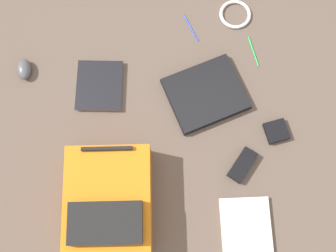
% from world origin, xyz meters
% --- Properties ---
extents(ground_plane, '(3.56, 3.56, 0.00)m').
position_xyz_m(ground_plane, '(0.00, 0.00, 0.00)').
color(ground_plane, brown).
extents(backpack, '(0.39, 0.45, 0.17)m').
position_xyz_m(backpack, '(-0.23, -0.26, 0.08)').
color(backpack, orange).
rests_on(backpack, ground_plane).
extents(laptop, '(0.35, 0.32, 0.03)m').
position_xyz_m(laptop, '(0.23, 0.10, 0.02)').
color(laptop, black).
rests_on(laptop, ground_plane).
extents(book_manual, '(0.24, 0.26, 0.02)m').
position_xyz_m(book_manual, '(-0.20, 0.23, 0.01)').
color(book_manual, silver).
rests_on(book_manual, ground_plane).
extents(book_comic, '(0.23, 0.25, 0.02)m').
position_xyz_m(book_comic, '(0.27, -0.46, 0.01)').
color(book_comic, silver).
rests_on(book_comic, ground_plane).
extents(computer_mouse, '(0.06, 0.10, 0.04)m').
position_xyz_m(computer_mouse, '(-0.51, 0.37, 0.02)').
color(computer_mouse, '#4C4C51').
rests_on(computer_mouse, ground_plane).
extents(cable_coil, '(0.14, 0.14, 0.02)m').
position_xyz_m(cable_coil, '(0.45, 0.45, 0.01)').
color(cable_coil, silver).
rests_on(cable_coil, ground_plane).
extents(power_brick, '(0.14, 0.14, 0.03)m').
position_xyz_m(power_brick, '(0.31, -0.22, 0.02)').
color(power_brick, black).
rests_on(power_brick, ground_plane).
extents(pen_black, '(0.04, 0.13, 0.01)m').
position_xyz_m(pen_black, '(0.24, 0.42, 0.00)').
color(pen_black, '#1933B2').
rests_on(pen_black, ground_plane).
extents(pen_blue, '(0.02, 0.15, 0.01)m').
position_xyz_m(pen_blue, '(0.49, 0.26, 0.00)').
color(pen_blue, '#198C33').
rests_on(pen_blue, ground_plane).
extents(earbud_pouch, '(0.09, 0.09, 0.02)m').
position_xyz_m(earbud_pouch, '(0.48, -0.12, 0.01)').
color(earbud_pouch, black).
rests_on(earbud_pouch, ground_plane).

